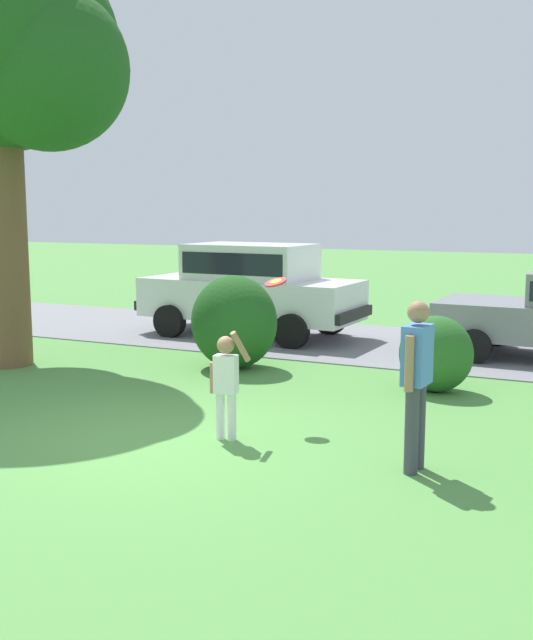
# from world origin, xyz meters

# --- Properties ---
(ground_plane) EXTENTS (80.00, 80.00, 0.00)m
(ground_plane) POSITION_xyz_m (0.00, 0.00, 0.00)
(ground_plane) COLOR #518E42
(driveway_strip) EXTENTS (28.00, 4.40, 0.02)m
(driveway_strip) POSITION_xyz_m (0.00, 7.13, 0.01)
(driveway_strip) COLOR slate
(driveway_strip) RESTS_ON ground
(oak_tree_large) EXTENTS (4.45, 4.16, 7.05)m
(oak_tree_large) POSITION_xyz_m (-4.40, 2.70, 5.04)
(oak_tree_large) COLOR brown
(oak_tree_large) RESTS_ON ground
(shrub_near_tree) EXTENTS (1.47, 1.30, 1.55)m
(shrub_near_tree) POSITION_xyz_m (-0.89, 3.97, 0.78)
(shrub_near_tree) COLOR #1E511C
(shrub_near_tree) RESTS_ON ground
(shrub_centre_left) EXTENTS (1.07, 0.91, 1.11)m
(shrub_centre_left) POSITION_xyz_m (2.51, 3.76, 0.56)
(shrub_centre_left) COLOR #286023
(shrub_centre_left) RESTS_ON ground
(parked_suv) EXTENTS (4.77, 2.25, 1.92)m
(parked_suv) POSITION_xyz_m (-2.06, 6.95, 1.08)
(parked_suv) COLOR white
(parked_suv) RESTS_ON ground
(child_thrower) EXTENTS (0.44, 0.30, 1.29)m
(child_thrower) POSITION_xyz_m (0.85, 0.43, 0.72)
(child_thrower) COLOR white
(child_thrower) RESTS_ON ground
(frisbee) EXTENTS (0.29, 0.28, 0.15)m
(frisbee) POSITION_xyz_m (0.98, 1.51, 1.73)
(frisbee) COLOR red
(adult_onlooker) EXTENTS (0.25, 0.53, 1.74)m
(adult_onlooker) POSITION_xyz_m (3.07, 0.30, 0.98)
(adult_onlooker) COLOR #3F3F4C
(adult_onlooker) RESTS_ON ground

